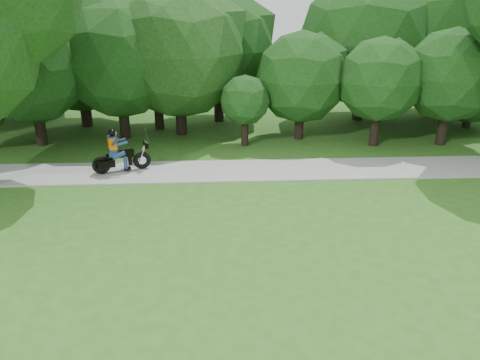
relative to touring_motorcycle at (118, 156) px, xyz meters
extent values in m
plane|color=#37601B|center=(5.85, -8.05, -0.64)|extent=(100.00, 100.00, 0.00)
cube|color=#969691|center=(5.85, -0.05, -0.61)|extent=(60.00, 2.20, 0.06)
cylinder|color=black|center=(10.16, 2.82, 0.19)|extent=(0.37, 0.37, 1.64)
sphere|color=#17340F|center=(10.16, 2.82, 2.13)|extent=(3.45, 3.45, 3.45)
cylinder|color=black|center=(-6.59, 8.63, 0.26)|extent=(0.56, 0.56, 1.80)
sphere|color=#17340F|center=(-6.59, 8.63, 3.51)|extent=(7.21, 7.21, 7.21)
cylinder|color=black|center=(-0.54, 4.51, 0.26)|extent=(0.44, 0.44, 1.80)
sphere|color=#17340F|center=(-0.54, 4.51, 2.76)|extent=(4.90, 4.90, 4.90)
cylinder|color=black|center=(13.06, 2.80, 0.20)|extent=(0.39, 0.39, 1.66)
sphere|color=#17340F|center=(13.06, 2.80, 2.27)|extent=(3.83, 3.83, 3.83)
cylinder|color=black|center=(3.67, 7.37, 0.26)|extent=(0.47, 0.47, 1.80)
sphere|color=#17340F|center=(3.67, 7.37, 2.93)|extent=(5.43, 5.43, 5.43)
cylinder|color=black|center=(-3.91, 3.68, 0.26)|extent=(0.44, 0.44, 1.80)
sphere|color=#17340F|center=(-3.91, 3.68, 2.72)|extent=(4.78, 4.78, 4.78)
cylinder|color=black|center=(7.17, 3.99, 0.07)|extent=(0.40, 0.40, 1.42)
sphere|color=#17340F|center=(7.17, 3.99, 2.05)|extent=(3.92, 3.92, 3.92)
cylinder|color=black|center=(-2.77, 6.75, 0.26)|extent=(0.51, 0.51, 1.80)
sphere|color=#17340F|center=(-2.77, 6.75, 3.19)|extent=(6.22, 6.22, 6.22)
cylinder|color=black|center=(10.77, 7.26, 0.26)|extent=(0.52, 0.52, 1.80)
sphere|color=#17340F|center=(10.77, 7.26, 3.26)|extent=(6.44, 6.44, 6.44)
cylinder|color=black|center=(15.54, 5.40, -0.22)|extent=(0.37, 0.37, 0.83)
sphere|color=#124116|center=(15.54, 5.40, 1.33)|extent=(3.49, 3.49, 3.49)
cylinder|color=black|center=(14.76, 7.77, 0.26)|extent=(0.54, 0.54, 1.80)
sphere|color=#17340F|center=(14.76, 7.77, 3.40)|extent=(6.87, 6.87, 6.87)
cylinder|color=black|center=(4.71, 3.12, -0.01)|extent=(0.30, 0.30, 1.26)
sphere|color=#17340F|center=(4.71, 3.12, 1.30)|extent=(2.08, 2.08, 2.08)
cylinder|color=black|center=(1.93, 5.04, 0.26)|extent=(0.49, 0.49, 1.80)
sphere|color=#124116|center=(1.93, 5.04, 3.05)|extent=(5.81, 5.81, 5.81)
cylinder|color=black|center=(0.82, 6.03, 0.26)|extent=(0.43, 0.43, 1.80)
sphere|color=#17340F|center=(0.82, 6.03, 2.66)|extent=(4.60, 4.60, 4.60)
torus|color=black|center=(-0.55, -0.19, -0.25)|extent=(0.67, 0.38, 0.65)
torus|color=black|center=(0.80, 0.27, -0.25)|extent=(0.67, 0.38, 0.65)
cube|color=black|center=(-0.04, -0.01, -0.21)|extent=(1.04, 0.54, 0.29)
cube|color=silver|center=(0.10, 0.03, -0.21)|extent=(0.52, 0.44, 0.37)
cube|color=black|center=(0.31, 0.11, 0.07)|extent=(0.54, 0.42, 0.24)
cube|color=black|center=(-0.15, -0.05, 0.03)|extent=(0.55, 0.43, 0.09)
cylinder|color=silver|center=(0.83, 0.28, 0.07)|extent=(0.36, 0.16, 0.83)
cylinder|color=silver|center=(0.98, 0.34, 0.47)|extent=(0.22, 0.57, 0.03)
cube|color=black|center=(-0.44, -0.37, -0.21)|extent=(0.40, 0.23, 0.31)
cube|color=black|center=(-0.58, 0.02, -0.21)|extent=(0.40, 0.23, 0.31)
cube|color=navy|center=(-0.15, -0.05, 0.16)|extent=(0.37, 0.42, 0.22)
cube|color=navy|center=(-0.13, -0.04, 0.49)|extent=(0.35, 0.44, 0.52)
cube|color=#FF6805|center=(-0.13, -0.04, 0.51)|extent=(0.39, 0.49, 0.41)
sphere|color=black|center=(-0.10, -0.04, 0.88)|extent=(0.26, 0.26, 0.26)
camera|label=1|loc=(3.47, -15.89, 5.28)|focal=35.00mm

